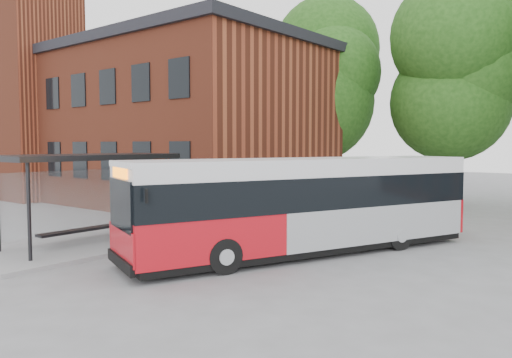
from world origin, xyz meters
The scene contains 7 objects.
ground centered at (0.00, 0.00, 0.00)m, with size 100.00×100.00×0.00m, color slate.
station_building centered at (-13.00, 9.00, 4.25)m, with size 18.40×10.40×8.50m, color maroon, non-canonical shape.
clock_tower centered at (-19.00, 5.00, 9.10)m, with size 5.20×5.20×18.20m, color maroon, non-canonical shape.
bus_shelter centered at (-4.50, -1.00, 1.45)m, with size 3.60×7.00×2.90m, color black, non-canonical shape.
tree_0 centered at (-6.00, 16.00, 5.50)m, with size 7.92×7.92×11.00m, color #1B4211, non-canonical shape.
tree_1 centered at (1.00, 17.00, 5.20)m, with size 7.92×7.92×10.40m, color #1B4211, non-canonical shape.
city_bus centered at (1.24, 2.45, 1.38)m, with size 2.32×10.90×2.77m, color red, non-canonical shape.
Camera 1 is at (9.14, -9.70, 3.18)m, focal length 35.00 mm.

